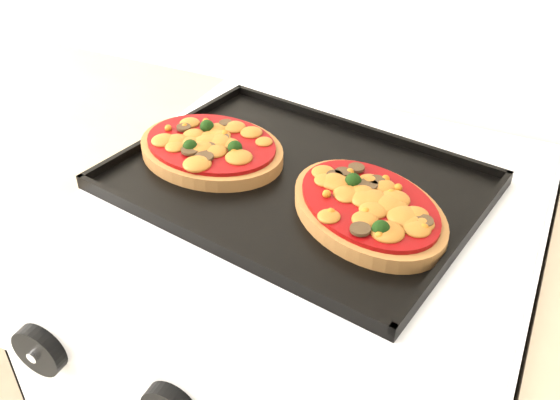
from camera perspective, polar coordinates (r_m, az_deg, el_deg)
The scene contains 5 objects.
control_panel at distance 0.68m, azimuth -8.36°, elevation -17.35°, with size 0.60×0.02×0.09m, color white.
knob_left at distance 0.76m, azimuth -21.11°, elevation -12.70°, with size 0.06×0.06×0.02m, color black.
baking_tray at distance 0.86m, azimuth 1.46°, elevation 1.85°, with size 0.48×0.36×0.02m, color black.
pizza_left at distance 0.91m, azimuth -6.32°, elevation 4.87°, with size 0.22×0.17×0.03m, color #9F6737, non-canonical shape.
pizza_right at distance 0.79m, azimuth 8.08°, elevation -0.61°, with size 0.23×0.16×0.03m, color #9F6737, non-canonical shape.
Camera 1 is at (0.26, 1.06, 1.39)m, focal length 40.00 mm.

